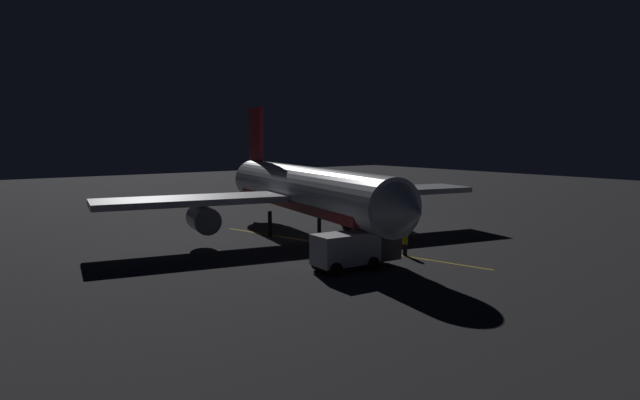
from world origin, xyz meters
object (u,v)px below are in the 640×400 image
traffic_cone_near_left (372,265)px  traffic_cone_near_right (357,236)px  catering_truck (369,215)px  airliner (303,191)px  ground_crew_worker (405,244)px  baggage_truck (353,250)px

traffic_cone_near_left → traffic_cone_near_right: (-6.47, -8.99, 0.00)m
catering_truck → traffic_cone_near_right: catering_truck is taller
airliner → catering_truck: bearing=-176.3°
ground_crew_worker → airliner: bearing=-80.8°
traffic_cone_near_left → traffic_cone_near_right: bearing=-125.7°
baggage_truck → traffic_cone_near_right: size_ratio=11.20×
traffic_cone_near_right → catering_truck: bearing=-140.7°
catering_truck → baggage_truck: bearing=44.8°
ground_crew_worker → baggage_truck: bearing=9.5°
ground_crew_worker → traffic_cone_near_left: bearing=19.8°
traffic_cone_near_right → airliner: bearing=-44.3°
catering_truck → traffic_cone_near_right: 6.05m
catering_truck → traffic_cone_near_left: catering_truck is taller
airliner → catering_truck: airliner is taller
baggage_truck → ground_crew_worker: 5.89m
airliner → baggage_truck: (4.10, 11.49, -2.74)m
airliner → ground_crew_worker: bearing=99.2°
baggage_truck → traffic_cone_near_left: size_ratio=11.20×
baggage_truck → ground_crew_worker: (-5.80, -0.97, -0.37)m
traffic_cone_near_left → catering_truck: bearing=-131.0°
airliner → ground_crew_worker: airliner is taller
airliner → ground_crew_worker: (-1.70, 10.52, -3.11)m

